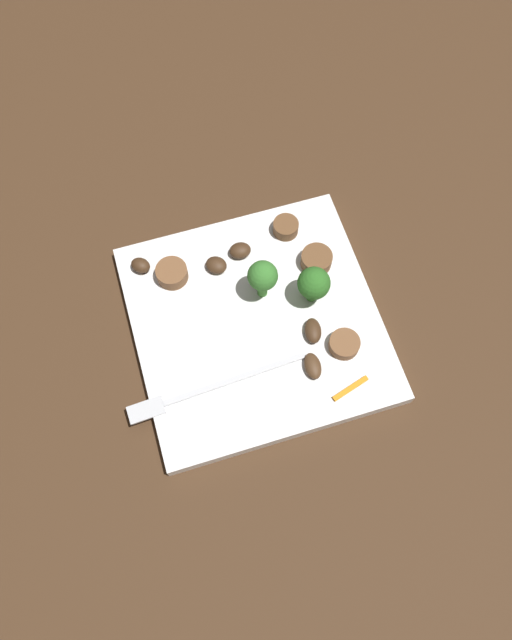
{
  "coord_description": "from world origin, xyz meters",
  "views": [
    {
      "loc": [
        0.07,
        0.23,
        0.58
      ],
      "look_at": [
        0.0,
        0.0,
        0.02
      ],
      "focal_mm": 34.0,
      "sensor_mm": 36.0,
      "label": 1
    }
  ],
  "objects_px": {
    "plate": "(256,323)",
    "mushroom_1": "(240,250)",
    "broccoli_floret_0": "(263,277)",
    "mushroom_3": "(313,366)",
    "sausage_slice_3": "(172,273)",
    "mushroom_2": "(313,331)",
    "mushroom_0": "(216,265)",
    "pepper_strip_0": "(350,388)",
    "broccoli_floret_1": "(314,284)",
    "sausage_slice_0": "(316,260)",
    "sausage_slice_1": "(344,344)",
    "fork": "(204,390)",
    "sausage_slice_2": "(286,227)",
    "mushroom_4": "(141,265)"
  },
  "relations": [
    {
      "from": "plate",
      "to": "mushroom_1",
      "type": "bearing_deg",
      "value": -94.58
    },
    {
      "from": "broccoli_floret_0",
      "to": "mushroom_3",
      "type": "relative_size",
      "value": 1.95
    },
    {
      "from": "broccoli_floret_0",
      "to": "sausage_slice_3",
      "type": "xyz_separation_m",
      "value": [
        0.08,
        -0.04,
        -0.03
      ]
    },
    {
      "from": "mushroom_1",
      "to": "mushroom_2",
      "type": "distance_m",
      "value": 0.12
    },
    {
      "from": "mushroom_0",
      "to": "pepper_strip_0",
      "type": "xyz_separation_m",
      "value": [
        -0.09,
        0.17,
        -0.0
      ]
    },
    {
      "from": "broccoli_floret_1",
      "to": "mushroom_0",
      "type": "relative_size",
      "value": 2.17
    },
    {
      "from": "plate",
      "to": "mushroom_0",
      "type": "xyz_separation_m",
      "value": [
        0.02,
        -0.07,
        0.01
      ]
    },
    {
      "from": "broccoli_floret_0",
      "to": "mushroom_3",
      "type": "height_order",
      "value": "broccoli_floret_0"
    },
    {
      "from": "sausage_slice_0",
      "to": "pepper_strip_0",
      "type": "xyz_separation_m",
      "value": [
        0.01,
        0.14,
        -0.01
      ]
    },
    {
      "from": "plate",
      "to": "mushroom_2",
      "type": "height_order",
      "value": "mushroom_2"
    },
    {
      "from": "sausage_slice_1",
      "to": "sausage_slice_3",
      "type": "xyz_separation_m",
      "value": [
        0.14,
        -0.13,
        0.0
      ]
    },
    {
      "from": "sausage_slice_3",
      "to": "mushroom_2",
      "type": "bearing_deg",
      "value": 139.27
    },
    {
      "from": "fork",
      "to": "pepper_strip_0",
      "type": "height_order",
      "value": "same"
    },
    {
      "from": "sausage_slice_0",
      "to": "pepper_strip_0",
      "type": "height_order",
      "value": "sausage_slice_0"
    },
    {
      "from": "sausage_slice_2",
      "to": "mushroom_2",
      "type": "relative_size",
      "value": 1.01
    },
    {
      "from": "broccoli_floret_1",
      "to": "sausage_slice_0",
      "type": "distance_m",
      "value": 0.05
    },
    {
      "from": "sausage_slice_0",
      "to": "mushroom_4",
      "type": "distance_m",
      "value": 0.18
    },
    {
      "from": "broccoli_floret_0",
      "to": "plate",
      "type": "bearing_deg",
      "value": 61.14
    },
    {
      "from": "sausage_slice_1",
      "to": "mushroom_2",
      "type": "height_order",
      "value": "same"
    },
    {
      "from": "plate",
      "to": "sausage_slice_0",
      "type": "xyz_separation_m",
      "value": [
        -0.08,
        -0.04,
        0.02
      ]
    },
    {
      "from": "broccoli_floret_0",
      "to": "mushroom_0",
      "type": "height_order",
      "value": "broccoli_floret_0"
    },
    {
      "from": "plate",
      "to": "mushroom_0",
      "type": "bearing_deg",
      "value": -72.1
    },
    {
      "from": "plate",
      "to": "broccoli_floret_0",
      "type": "bearing_deg",
      "value": -118.86
    },
    {
      "from": "plate",
      "to": "sausage_slice_3",
      "type": "bearing_deg",
      "value": -46.37
    },
    {
      "from": "broccoli_floret_0",
      "to": "sausage_slice_0",
      "type": "distance_m",
      "value": 0.07
    },
    {
      "from": "broccoli_floret_1",
      "to": "mushroom_3",
      "type": "relative_size",
      "value": 1.79
    },
    {
      "from": "mushroom_4",
      "to": "broccoli_floret_0",
      "type": "bearing_deg",
      "value": 150.57
    },
    {
      "from": "sausage_slice_1",
      "to": "sausage_slice_2",
      "type": "height_order",
      "value": "sausage_slice_2"
    },
    {
      "from": "broccoli_floret_0",
      "to": "sausage_slice_1",
      "type": "bearing_deg",
      "value": 126.75
    },
    {
      "from": "broccoli_floret_1",
      "to": "sausage_slice_1",
      "type": "relative_size",
      "value": 1.59
    },
    {
      "from": "sausage_slice_1",
      "to": "mushroom_0",
      "type": "bearing_deg",
      "value": -51.36
    },
    {
      "from": "broccoli_floret_0",
      "to": "mushroom_4",
      "type": "distance_m",
      "value": 0.13
    },
    {
      "from": "fork",
      "to": "mushroom_3",
      "type": "distance_m",
      "value": 0.11
    },
    {
      "from": "mushroom_0",
      "to": "mushroom_1",
      "type": "xyz_separation_m",
      "value": [
        -0.03,
        -0.01,
        0.0
      ]
    },
    {
      "from": "sausage_slice_0",
      "to": "mushroom_4",
      "type": "xyz_separation_m",
      "value": [
        0.18,
        -0.05,
        -0.0
      ]
    },
    {
      "from": "broccoli_floret_0",
      "to": "mushroom_2",
      "type": "distance_m",
      "value": 0.07
    },
    {
      "from": "broccoli_floret_0",
      "to": "mushroom_3",
      "type": "xyz_separation_m",
      "value": [
        -0.02,
        0.09,
        -0.03
      ]
    },
    {
      "from": "sausage_slice_0",
      "to": "sausage_slice_2",
      "type": "distance_m",
      "value": 0.05
    },
    {
      "from": "broccoli_floret_0",
      "to": "broccoli_floret_1",
      "type": "relative_size",
      "value": 1.09
    },
    {
      "from": "mushroom_0",
      "to": "broccoli_floret_0",
      "type": "bearing_deg",
      "value": 132.03
    },
    {
      "from": "broccoli_floret_0",
      "to": "sausage_slice_2",
      "type": "xyz_separation_m",
      "value": [
        -0.05,
        -0.06,
        -0.03
      ]
    },
    {
      "from": "plate",
      "to": "mushroom_1",
      "type": "relative_size",
      "value": 10.67
    },
    {
      "from": "broccoli_floret_1",
      "to": "mushroom_0",
      "type": "height_order",
      "value": "broccoli_floret_1"
    },
    {
      "from": "broccoli_floret_1",
      "to": "mushroom_1",
      "type": "bearing_deg",
      "value": -51.78
    },
    {
      "from": "mushroom_4",
      "to": "pepper_strip_0",
      "type": "bearing_deg",
      "value": 131.23
    },
    {
      "from": "broccoli_floret_1",
      "to": "mushroom_1",
      "type": "xyz_separation_m",
      "value": [
        0.06,
        -0.07,
        -0.02
      ]
    },
    {
      "from": "broccoli_floret_0",
      "to": "mushroom_3",
      "type": "distance_m",
      "value": 0.1
    },
    {
      "from": "sausage_slice_0",
      "to": "fork",
      "type": "bearing_deg",
      "value": 34.03
    },
    {
      "from": "fork",
      "to": "mushroom_4",
      "type": "relative_size",
      "value": 8.65
    },
    {
      "from": "mushroom_1",
      "to": "pepper_strip_0",
      "type": "distance_m",
      "value": 0.18
    }
  ]
}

